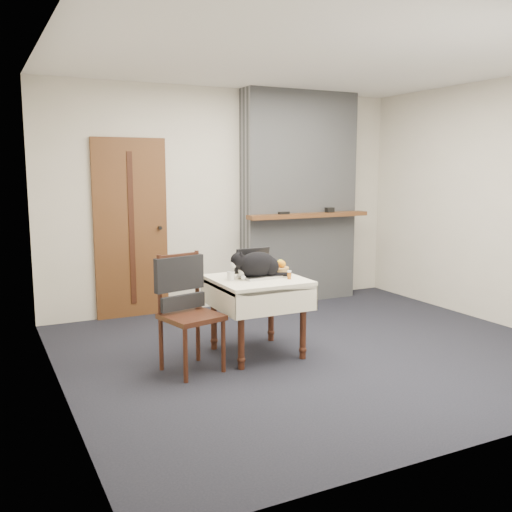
{
  "coord_description": "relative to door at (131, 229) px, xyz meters",
  "views": [
    {
      "loc": [
        -2.77,
        -4.31,
        1.67
      ],
      "look_at": [
        -0.57,
        0.1,
        0.91
      ],
      "focal_mm": 40.0,
      "sensor_mm": 36.0,
      "label": 1
    }
  ],
  "objects": [
    {
      "name": "side_table",
      "position": [
        0.66,
        -1.83,
        -0.41
      ],
      "size": [
        0.78,
        0.78,
        0.7
      ],
      "color": "#39200F",
      "rests_on": "ground"
    },
    {
      "name": "door",
      "position": [
        0.0,
        0.0,
        0.0
      ],
      "size": [
        0.82,
        0.1,
        2.0
      ],
      "color": "brown",
      "rests_on": "ground"
    },
    {
      "name": "chair",
      "position": [
        -0.04,
        -1.89,
        -0.38
      ],
      "size": [
        0.53,
        0.52,
        0.97
      ],
      "rotation": [
        0.0,
        0.0,
        0.24
      ],
      "color": "#39200F",
      "rests_on": "ground"
    },
    {
      "name": "fruit_basket",
      "position": [
        0.91,
        -1.73,
        -0.25
      ],
      "size": [
        0.23,
        0.23,
        0.13
      ],
      "color": "#AF8F46",
      "rests_on": "side_table"
    },
    {
      "name": "chimney",
      "position": [
        2.1,
        -0.13,
        0.3
      ],
      "size": [
        1.62,
        0.48,
        2.6
      ],
      "color": "gray",
      "rests_on": "ground"
    },
    {
      "name": "ground",
      "position": [
        1.2,
        -1.97,
        -1.0
      ],
      "size": [
        4.5,
        4.5,
        0.0
      ],
      "primitive_type": "plane",
      "color": "black",
      "rests_on": "ground"
    },
    {
      "name": "room_shell",
      "position": [
        1.2,
        -1.51,
        0.76
      ],
      "size": [
        4.52,
        4.01,
        2.61
      ],
      "color": "beige",
      "rests_on": "ground"
    },
    {
      "name": "pill_bottle",
      "position": [
        0.89,
        -1.99,
        -0.26
      ],
      "size": [
        0.04,
        0.04,
        0.08
      ],
      "color": "#A85714",
      "rests_on": "side_table"
    },
    {
      "name": "laptop",
      "position": [
        0.69,
        -1.76,
        -0.24
      ],
      "size": [
        0.36,
        0.31,
        0.25
      ],
      "rotation": [
        0.0,
        0.0,
        0.06
      ],
      "color": "#B7B7BC",
      "rests_on": "side_table"
    },
    {
      "name": "desk_clutter",
      "position": [
        0.86,
        -1.82,
        -0.3
      ],
      "size": [
        0.12,
        0.05,
        0.01
      ],
      "primitive_type": "cube",
      "rotation": [
        0.0,
        0.0,
        0.33
      ],
      "color": "black",
      "rests_on": "side_table"
    },
    {
      "name": "cat",
      "position": [
        0.68,
        -1.82,
        -0.18
      ],
      "size": [
        0.55,
        0.24,
        0.27
      ],
      "rotation": [
        0.0,
        0.0,
        -0.01
      ],
      "color": "black",
      "rests_on": "side_table"
    },
    {
      "name": "cream_jar",
      "position": [
        0.41,
        -1.81,
        -0.26
      ],
      "size": [
        0.07,
        0.07,
        0.08
      ],
      "primitive_type": "cylinder",
      "color": "silver",
      "rests_on": "side_table"
    }
  ]
}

